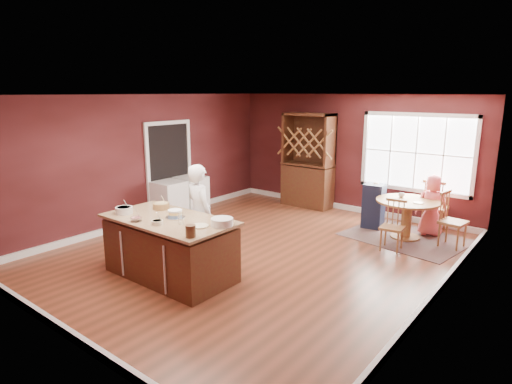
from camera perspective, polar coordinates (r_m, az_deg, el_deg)
room_shell at (r=7.22m, az=0.22°, el=2.06°), size 7.00×7.00×7.00m
window at (r=9.58m, az=20.58°, el=4.89°), size 2.36×0.10×1.66m
doorway at (r=9.75m, az=-11.45°, el=2.78°), size 0.08×1.26×2.13m
kitchen_island at (r=6.63m, az=-11.39°, el=-7.43°), size 2.05×1.07×0.92m
dining_table at (r=8.62m, az=19.49°, el=-2.43°), size 1.16×1.16×0.75m
baker at (r=7.04m, az=-7.55°, el=-2.86°), size 0.68×0.53×1.63m
layer_cake at (r=6.48m, az=-10.74°, el=-2.88°), size 0.29×0.29×0.12m
bowl_blue at (r=6.90m, az=-17.18°, el=-2.33°), size 0.26×0.26×0.10m
bowl_yellow at (r=7.00m, az=-12.53°, el=-1.83°), size 0.26×0.26×0.10m
bowl_pink at (r=6.44m, az=-15.69°, el=-3.52°), size 0.16×0.16×0.06m
bowl_olive at (r=6.21m, az=-13.02°, el=-3.97°), size 0.16×0.16×0.06m
drinking_glass at (r=6.16m, az=-10.01°, el=-3.50°), size 0.08×0.08×0.16m
dinner_plate at (r=6.02m, az=-7.53°, el=-4.51°), size 0.25×0.25×0.02m
white_tub at (r=6.02m, az=-4.56°, el=-3.99°), size 0.31×0.31×0.11m
stoneware_crock at (r=5.59m, az=-8.71°, el=-5.17°), size 0.13×0.13×0.16m
toy_figurine at (r=5.81m, az=-8.80°, el=-4.91°), size 0.04×0.04×0.07m
rug at (r=8.77m, az=19.23°, el=-5.76°), size 2.33×1.93×0.01m
chair_east at (r=8.46m, az=24.85°, el=-3.37°), size 0.47×0.49×1.03m
chair_south at (r=7.91m, az=17.72°, el=-4.26°), size 0.42×0.40×0.91m
chair_north at (r=9.26m, az=22.74°, el=-1.62°), size 0.46×0.43×1.08m
seated_woman at (r=8.95m, az=22.40°, el=-1.66°), size 0.69×0.57×1.21m
high_chair at (r=9.11m, az=15.41°, el=-1.67°), size 0.44×0.44×0.96m
toddler at (r=9.13m, az=15.91°, el=0.45°), size 0.18×0.14×0.26m
table_plate at (r=8.42m, az=20.85°, el=-1.34°), size 0.19×0.19×0.01m
table_cup at (r=8.75m, az=18.82°, el=-0.40°), size 0.14×0.14×0.09m
hutch at (r=10.42m, az=6.94°, el=4.20°), size 1.23×0.51×2.26m
washer at (r=9.42m, az=-11.46°, el=-1.24°), size 0.60×0.58×0.87m
dryer at (r=9.83m, az=-8.63°, el=-0.50°), size 0.61×0.59×0.88m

